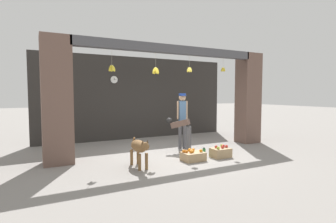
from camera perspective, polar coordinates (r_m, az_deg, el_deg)
name	(u,v)px	position (r m, az deg, el deg)	size (l,w,h in m)	color
ground_plane	(175,153)	(7.74, 1.49, -8.98)	(60.00, 60.00, 0.00)	gray
shop_back_wall	(138,98)	(10.22, -6.51, 2.94)	(7.54, 0.12, 3.12)	#2D2B28
shop_pillar_left	(57,101)	(6.93, -23.04, 2.22)	(0.70, 0.60, 3.12)	brown
shop_pillar_right	(248,98)	(9.68, 17.03, 2.74)	(0.70, 0.60, 3.12)	brown
storefront_awning	(173,50)	(7.76, 1.07, 13.19)	(5.64, 0.26, 0.85)	#4C4C51
dog	(139,147)	(6.18, -6.24, -7.77)	(0.28, 1.00, 0.70)	brown
shopkeeper	(182,116)	(8.24, 3.12, -0.89)	(0.33, 0.30, 1.74)	#56565B
worker_stooping	(182,130)	(7.82, 3.10, -3.94)	(0.61, 0.66, 1.00)	#56565B
fruit_crate_oranges	(193,156)	(6.88, 5.45, -9.60)	(0.57, 0.42, 0.29)	tan
fruit_crate_apples	(221,152)	(7.34, 11.38, -8.70)	(0.50, 0.38, 0.32)	tan
water_bottle	(204,153)	(7.24, 7.85, -8.89)	(0.08, 0.08, 0.27)	#38934C
wall_clock	(114,80)	(9.86, -11.66, 6.80)	(0.28, 0.03, 0.28)	black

